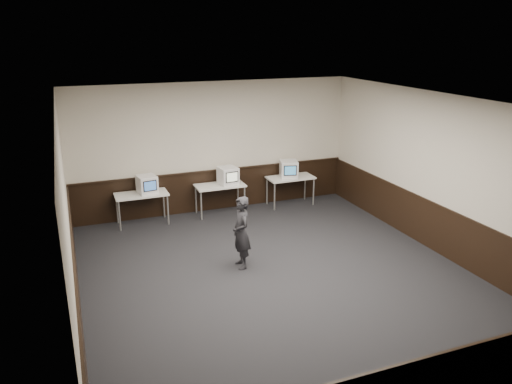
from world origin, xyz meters
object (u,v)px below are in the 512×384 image
(desk_right, at_px, (290,180))
(emac_right, at_px, (289,169))
(emac_center, at_px, (228,176))
(emac_left, at_px, (147,184))
(desk_left, at_px, (141,196))
(person, at_px, (241,233))
(desk_center, at_px, (220,188))

(desk_right, relative_size, emac_right, 2.16)
(emac_center, relative_size, emac_right, 0.91)
(emac_left, height_order, emac_center, emac_center)
(desk_left, distance_m, person, 3.26)
(emac_right, height_order, person, person)
(desk_center, xyz_separation_m, person, (-0.49, -2.94, 0.03))
(emac_right, xyz_separation_m, person, (-2.33, -2.93, -0.26))
(desk_center, bearing_deg, person, -99.47)
(desk_center, distance_m, emac_right, 1.87)
(desk_center, relative_size, emac_left, 2.40)
(desk_right, xyz_separation_m, emac_center, (-1.69, -0.02, 0.29))
(desk_left, xyz_separation_m, person, (1.41, -2.94, 0.03))
(desk_center, distance_m, emac_center, 0.35)
(emac_right, relative_size, person, 0.39)
(emac_left, bearing_deg, desk_right, -8.78)
(desk_center, distance_m, desk_right, 1.90)
(emac_left, xyz_separation_m, emac_center, (1.96, -0.01, 0.01))
(desk_right, height_order, emac_right, emac_right)
(emac_left, bearing_deg, desk_center, -8.64)
(emac_right, distance_m, person, 3.75)
(person, bearing_deg, desk_center, 171.39)
(emac_center, xyz_separation_m, person, (-0.70, -2.92, -0.26))
(person, bearing_deg, emac_right, 142.34)
(desk_left, distance_m, desk_right, 3.80)
(desk_right, relative_size, person, 0.85)
(desk_left, bearing_deg, person, -64.34)
(emac_left, bearing_deg, emac_center, -9.21)
(emac_left, bearing_deg, emac_right, -8.87)
(emac_center, bearing_deg, desk_center, 167.90)
(desk_center, xyz_separation_m, desk_right, (1.90, 0.00, 0.00))
(emac_right, bearing_deg, desk_right, 21.77)
(emac_right, bearing_deg, desk_left, -164.57)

